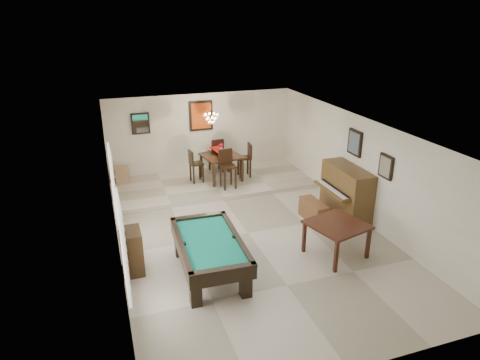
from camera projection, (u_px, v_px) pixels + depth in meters
ground_plane at (248, 233)px, 10.32m from camera, size 6.00×9.00×0.02m
wall_back at (201, 134)px, 13.80m from camera, size 6.00×0.04×2.60m
wall_front at (359, 299)px, 5.88m from camera, size 6.00×0.04×2.60m
wall_left at (114, 200)px, 8.94m from camera, size 0.04×9.00×2.60m
wall_right at (361, 169)px, 10.74m from camera, size 0.04×9.00×2.60m
ceiling at (249, 128)px, 9.36m from camera, size 6.00×9.00×0.04m
dining_step at (212, 183)px, 13.16m from camera, size 6.00×2.50×0.12m
window_left_front at (123, 247)px, 6.98m from camera, size 0.06×1.00×1.70m
window_left_rear at (113, 185)px, 9.44m from camera, size 0.06×1.00×1.70m
pool_table at (210, 257)px, 8.58m from camera, size 1.31×2.31×0.76m
square_table at (336, 239)px, 9.26m from camera, size 1.36×1.36×0.76m
upright_piano at (341, 193)px, 10.88m from camera, size 0.90×1.62×1.35m
piano_bench at (314, 211)px, 10.86m from camera, size 0.41×0.94×0.51m
apothecary_chest at (132, 251)px, 8.64m from camera, size 0.41×0.62×0.93m
dining_table at (222, 165)px, 13.15m from camera, size 1.25×1.25×0.90m
flower_vase at (221, 147)px, 12.94m from camera, size 0.15×0.15×0.26m
dining_chair_south at (228, 169)px, 12.46m from camera, size 0.46×0.46×1.14m
dining_chair_north at (216, 155)px, 13.80m from camera, size 0.45×0.45×1.11m
dining_chair_west at (197, 166)px, 12.93m from camera, size 0.41×0.41×1.01m
dining_chair_east at (244, 160)px, 13.34m from camera, size 0.43×0.43×1.06m
corner_bench at (122, 175)px, 13.03m from camera, size 0.43×0.52×0.44m
chandelier at (211, 115)px, 12.33m from camera, size 0.44×0.44×0.60m
back_painting at (201, 116)px, 13.55m from camera, size 0.75×0.06×0.95m
back_mirror at (140, 124)px, 13.02m from camera, size 0.55×0.06×0.65m
right_picture_upper at (355, 143)px, 10.77m from camera, size 0.06×0.55×0.65m
right_picture_lower at (386, 167)px, 9.70m from camera, size 0.06×0.45×0.55m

